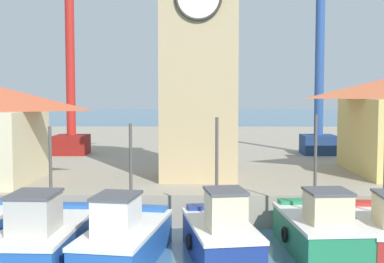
{
  "coord_description": "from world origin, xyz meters",
  "views": [
    {
      "loc": [
        0.47,
        -12.15,
        5.11
      ],
      "look_at": [
        0.26,
        9.59,
        3.5
      ],
      "focal_mm": 50.0,
      "sensor_mm": 36.0,
      "label": 1
    }
  ],
  "objects": [
    {
      "name": "fishing_boat_center",
      "position": [
        4.38,
        4.59,
        0.75
      ],
      "size": [
        2.4,
        4.66,
        4.37
      ],
      "color": "#237A4C",
      "rests_on": "ground"
    },
    {
      "name": "fishing_boat_left_inner",
      "position": [
        -1.7,
        3.53,
        0.74
      ],
      "size": [
        2.63,
        5.2,
        4.14
      ],
      "color": "#2356A8",
      "rests_on": "ground"
    },
    {
      "name": "clock_tower",
      "position": [
        0.52,
        11.73,
        7.8
      ],
      "size": [
        3.83,
        3.83,
        14.0
      ],
      "color": "tan",
      "rests_on": "quay_wharf"
    },
    {
      "name": "fishing_boat_left_outer",
      "position": [
        -4.14,
        3.61,
        0.75
      ],
      "size": [
        2.27,
        5.27,
        4.04
      ],
      "color": "#2356A8",
      "rests_on": "ground"
    },
    {
      "name": "quay_wharf",
      "position": [
        0.0,
        27.59,
        0.62
      ],
      "size": [
        120.0,
        40.0,
        1.24
      ],
      "primitive_type": "cube",
      "color": "#9E937F",
      "rests_on": "ground"
    },
    {
      "name": "port_crane_near",
      "position": [
        -7.32,
        20.95,
        7.84
      ],
      "size": [
        2.0,
        8.77,
        18.06
      ],
      "color": "maroon",
      "rests_on": "quay_wharf"
    },
    {
      "name": "fishing_boat_mid_left",
      "position": [
        1.18,
        3.83,
        0.77
      ],
      "size": [
        2.46,
        4.71,
        4.33
      ],
      "color": "navy",
      "rests_on": "ground"
    },
    {
      "name": "port_crane_far",
      "position": [
        8.0,
        21.25,
        7.47
      ],
      "size": [
        2.0,
        10.01,
        17.23
      ],
      "color": "navy",
      "rests_on": "quay_wharf"
    }
  ]
}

